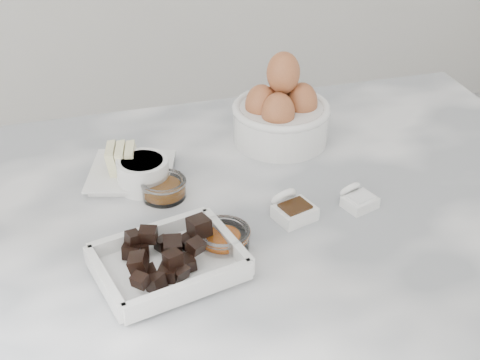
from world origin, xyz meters
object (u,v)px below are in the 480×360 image
object	(u,v)px
egg_bowl	(281,113)
honey_bowl	(164,188)
vanilla_spoon	(292,208)
salt_spoon	(357,199)
chocolate_dish	(168,260)
zest_bowl	(223,238)
sugar_ramekin	(143,172)
butter_plate	(130,168)

from	to	relation	value
egg_bowl	honey_bowl	size ratio (longest dim) A/B	2.40
vanilla_spoon	salt_spoon	size ratio (longest dim) A/B	1.19
chocolate_dish	zest_bowl	xyz separation A→B (m)	(0.08, 0.03, -0.00)
egg_bowl	zest_bowl	size ratio (longest dim) A/B	2.26
chocolate_dish	honey_bowl	xyz separation A→B (m)	(0.03, 0.19, -0.01)
sugar_ramekin	zest_bowl	distance (m)	0.21
vanilla_spoon	chocolate_dish	bearing A→B (deg)	-159.03
sugar_ramekin	honey_bowl	distance (m)	0.05
chocolate_dish	vanilla_spoon	bearing A→B (deg)	20.97
chocolate_dish	honey_bowl	distance (m)	0.19
butter_plate	sugar_ramekin	bearing A→B (deg)	-63.11
honey_bowl	vanilla_spoon	xyz separation A→B (m)	(0.18, -0.11, -0.00)
zest_bowl	chocolate_dish	bearing A→B (deg)	-160.62
chocolate_dish	butter_plate	size ratio (longest dim) A/B	1.30
chocolate_dish	vanilla_spoon	size ratio (longest dim) A/B	2.69
egg_bowl	chocolate_dish	bearing A→B (deg)	-130.44
chocolate_dish	sugar_ramekin	size ratio (longest dim) A/B	2.63
zest_bowl	vanilla_spoon	distance (m)	0.13
honey_bowl	zest_bowl	world-z (taller)	zest_bowl
honey_bowl	sugar_ramekin	bearing A→B (deg)	124.98
vanilla_spoon	sugar_ramekin	bearing A→B (deg)	144.85
salt_spoon	honey_bowl	bearing A→B (deg)	159.64
butter_plate	zest_bowl	distance (m)	0.25
zest_bowl	vanilla_spoon	size ratio (longest dim) A/B	0.96
sugar_ramekin	zest_bowl	world-z (taller)	sugar_ramekin
egg_bowl	salt_spoon	distance (m)	0.24
salt_spoon	egg_bowl	bearing A→B (deg)	101.89
chocolate_dish	salt_spoon	world-z (taller)	chocolate_dish
egg_bowl	zest_bowl	xyz separation A→B (m)	(-0.18, -0.28, -0.04)
zest_bowl	salt_spoon	distance (m)	0.24
salt_spoon	chocolate_dish	bearing A→B (deg)	-165.91
sugar_ramekin	vanilla_spoon	world-z (taller)	sugar_ramekin
honey_bowl	salt_spoon	xyz separation A→B (m)	(0.29, -0.11, -0.00)
egg_bowl	sugar_ramekin	bearing A→B (deg)	-161.62
egg_bowl	vanilla_spoon	xyz separation A→B (m)	(-0.06, -0.23, -0.04)
egg_bowl	butter_plate	bearing A→B (deg)	-169.33
sugar_ramekin	honey_bowl	world-z (taller)	sugar_ramekin
butter_plate	zest_bowl	xyz separation A→B (m)	(0.10, -0.23, 0.00)
honey_bowl	zest_bowl	size ratio (longest dim) A/B	0.94
butter_plate	vanilla_spoon	distance (m)	0.29
butter_plate	sugar_ramekin	size ratio (longest dim) A/B	2.03
chocolate_dish	honey_bowl	size ratio (longest dim) A/B	2.98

